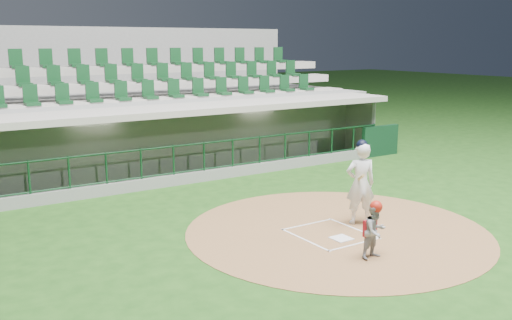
{
  "coord_description": "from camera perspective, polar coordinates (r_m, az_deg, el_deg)",
  "views": [
    {
      "loc": [
        -8.38,
        -10.02,
        4.42
      ],
      "look_at": [
        -0.18,
        2.6,
        1.3
      ],
      "focal_mm": 40.0,
      "sensor_mm": 36.0,
      "label": 1
    }
  ],
  "objects": [
    {
      "name": "batter_box_chalk",
      "position": [
        13.56,
        7.4,
        -7.33
      ],
      "size": [
        1.55,
        1.8,
        0.01
      ],
      "color": "white",
      "rests_on": "ground"
    },
    {
      "name": "catcher",
      "position": [
        12.1,
        11.8,
        -6.85
      ],
      "size": [
        0.58,
        0.46,
        1.23
      ],
      "color": "gray",
      "rests_on": "dirt_circle"
    },
    {
      "name": "ground",
      "position": [
        13.78,
        6.59,
        -7.06
      ],
      "size": [
        120.0,
        120.0,
        0.0
      ],
      "primitive_type": "plane",
      "color": "#1A4213",
      "rests_on": "ground"
    },
    {
      "name": "seating_deck",
      "position": [
        22.73,
        -11.11,
        3.92
      ],
      "size": [
        17.0,
        6.72,
        5.15
      ],
      "color": "gray",
      "rests_on": "ground"
    },
    {
      "name": "dirt_circle",
      "position": [
        13.82,
        8.09,
        -7.02
      ],
      "size": [
        7.2,
        7.2,
        0.01
      ],
      "primitive_type": "cylinder",
      "color": "brown",
      "rests_on": "ground"
    },
    {
      "name": "batter",
      "position": [
        14.18,
        10.41,
        -2.22
      ],
      "size": [
        0.97,
        1.01,
        2.1
      ],
      "color": "white",
      "rests_on": "dirt_circle"
    },
    {
      "name": "dugout_structure",
      "position": [
        20.06,
        -7.37,
        1.7
      ],
      "size": [
        16.4,
        3.7,
        3.0
      ],
      "color": "gray",
      "rests_on": "ground"
    },
    {
      "name": "home_plate",
      "position": [
        13.28,
        8.53,
        -7.76
      ],
      "size": [
        0.43,
        0.43,
        0.02
      ],
      "primitive_type": "cube",
      "color": "white",
      "rests_on": "dirt_circle"
    }
  ]
}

